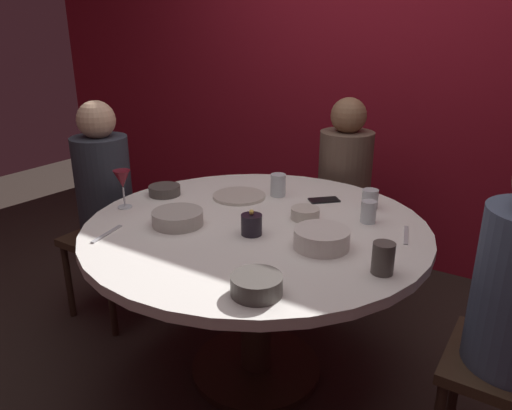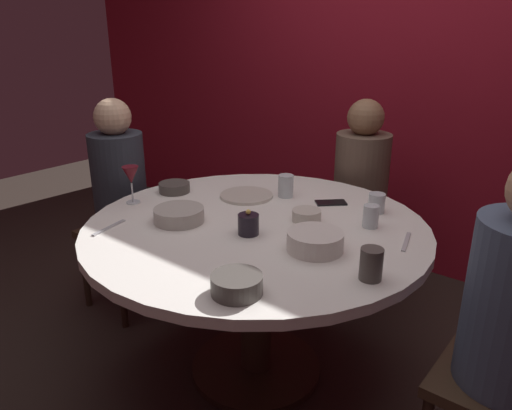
# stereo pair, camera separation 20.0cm
# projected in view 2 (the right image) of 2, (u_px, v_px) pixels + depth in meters

# --- Properties ---
(ground_plane) EXTENTS (8.00, 8.00, 0.00)m
(ground_plane) POSITION_uv_depth(u_px,v_px,m) (256.00, 369.00, 2.29)
(ground_plane) COLOR #2D231E
(back_wall) EXTENTS (6.00, 0.10, 2.60)m
(back_wall) POSITION_uv_depth(u_px,v_px,m) (412.00, 65.00, 2.95)
(back_wall) COLOR maroon
(back_wall) RESTS_ON ground
(dining_table) EXTENTS (1.43, 1.43, 0.75)m
(dining_table) POSITION_uv_depth(u_px,v_px,m) (256.00, 253.00, 2.08)
(dining_table) COLOR white
(dining_table) RESTS_ON ground
(seated_diner_left) EXTENTS (0.40, 0.40, 1.18)m
(seated_diner_left) POSITION_uv_depth(u_px,v_px,m) (120.00, 185.00, 2.59)
(seated_diner_left) COLOR #3F2D1E
(seated_diner_left) RESTS_ON ground
(seated_diner_back) EXTENTS (0.40, 0.40, 1.16)m
(seated_diner_back) POSITION_uv_depth(u_px,v_px,m) (361.00, 178.00, 2.73)
(seated_diner_back) COLOR #3F2D1E
(seated_diner_back) RESTS_ON ground
(candle_holder) EXTENTS (0.08, 0.08, 0.10)m
(candle_holder) POSITION_uv_depth(u_px,v_px,m) (248.00, 224.00, 1.91)
(candle_holder) COLOR black
(candle_holder) RESTS_ON dining_table
(wine_glass) EXTENTS (0.08, 0.08, 0.18)m
(wine_glass) POSITION_uv_depth(u_px,v_px,m) (131.00, 177.00, 2.21)
(wine_glass) COLOR silver
(wine_glass) RESTS_ON dining_table
(dinner_plate) EXTENTS (0.25, 0.25, 0.01)m
(dinner_plate) POSITION_uv_depth(u_px,v_px,m) (246.00, 195.00, 2.34)
(dinner_plate) COLOR beige
(dinner_plate) RESTS_ON dining_table
(cell_phone) EXTENTS (0.15, 0.15, 0.01)m
(cell_phone) POSITION_uv_depth(u_px,v_px,m) (331.00, 203.00, 2.25)
(cell_phone) COLOR black
(cell_phone) RESTS_ON dining_table
(bowl_serving_large) EXTENTS (0.12, 0.12, 0.05)m
(bowl_serving_large) POSITION_uv_depth(u_px,v_px,m) (307.00, 215.00, 2.04)
(bowl_serving_large) COLOR beige
(bowl_serving_large) RESTS_ON dining_table
(bowl_salad_center) EXTENTS (0.15, 0.15, 0.05)m
(bowl_salad_center) POSITION_uv_depth(u_px,v_px,m) (174.00, 187.00, 2.40)
(bowl_salad_center) COLOR #4C4742
(bowl_salad_center) RESTS_ON dining_table
(bowl_small_white) EXTENTS (0.21, 0.21, 0.06)m
(bowl_small_white) POSITION_uv_depth(u_px,v_px,m) (179.00, 215.00, 2.03)
(bowl_small_white) COLOR #B2ADA3
(bowl_small_white) RESTS_ON dining_table
(bowl_sauce_side) EXTENTS (0.16, 0.16, 0.06)m
(bowl_sauce_side) POSITION_uv_depth(u_px,v_px,m) (237.00, 284.00, 1.48)
(bowl_sauce_side) COLOR #4C4742
(bowl_sauce_side) RESTS_ON dining_table
(bowl_rice_portion) EXTENTS (0.21, 0.21, 0.07)m
(bowl_rice_portion) POSITION_uv_depth(u_px,v_px,m) (315.00, 241.00, 1.77)
(bowl_rice_portion) COLOR silver
(bowl_rice_portion) RESTS_ON dining_table
(cup_near_candle) EXTENTS (0.07, 0.07, 0.09)m
(cup_near_candle) POSITION_uv_depth(u_px,v_px,m) (376.00, 203.00, 2.13)
(cup_near_candle) COLOR silver
(cup_near_candle) RESTS_ON dining_table
(cup_by_left_diner) EXTENTS (0.07, 0.07, 0.11)m
(cup_by_left_diner) POSITION_uv_depth(u_px,v_px,m) (286.00, 186.00, 2.32)
(cup_by_left_diner) COLOR silver
(cup_by_left_diner) RESTS_ON dining_table
(cup_by_right_diner) EXTENTS (0.06, 0.06, 0.09)m
(cup_by_right_diner) POSITION_uv_depth(u_px,v_px,m) (371.00, 216.00, 1.97)
(cup_by_right_diner) COLOR silver
(cup_by_right_diner) RESTS_ON dining_table
(cup_center_front) EXTENTS (0.07, 0.07, 0.11)m
(cup_center_front) POSITION_uv_depth(u_px,v_px,m) (371.00, 264.00, 1.56)
(cup_center_front) COLOR #4C4742
(cup_center_front) RESTS_ON dining_table
(fork_near_plate) EXTENTS (0.06, 0.18, 0.01)m
(fork_near_plate) POSITION_uv_depth(u_px,v_px,m) (406.00, 242.00, 1.85)
(fork_near_plate) COLOR #B7B7BC
(fork_near_plate) RESTS_ON dining_table
(knife_near_plate) EXTENTS (0.05, 0.18, 0.01)m
(knife_near_plate) POSITION_uv_depth(u_px,v_px,m) (109.00, 228.00, 1.97)
(knife_near_plate) COLOR #B7B7BC
(knife_near_plate) RESTS_ON dining_table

